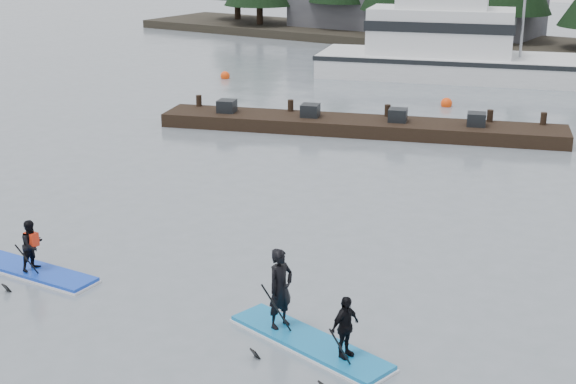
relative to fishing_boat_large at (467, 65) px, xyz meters
The scene contains 8 objects.
ground 30.86m from the fishing_boat_large, 81.56° to the right, with size 160.00×160.00×0.00m, color slate.
waterfront_building 16.57m from the fishing_boat_large, 125.10° to the left, with size 18.00×6.00×5.00m, color #4C4C51.
fishing_boat_large is the anchor object (origin of this frame).
floating_dock 13.90m from the fishing_boat_large, 86.13° to the right, with size 15.94×2.12×0.53m, color black.
buoy_b 7.69m from the fishing_boat_large, 75.27° to the right, with size 0.51×0.51×0.51m, color #FF460C.
buoy_a 13.04m from the fishing_boat_large, 146.16° to the right, with size 0.50×0.50×0.50m, color #FF460C.
paddleboard_solo 30.15m from the fishing_boat_large, 87.94° to the right, with size 3.35×1.13×1.81m.
paddleboard_duo 30.59m from the fishing_boat_large, 74.46° to the right, with size 3.73×1.66×2.25m.
Camera 1 is at (10.99, -10.80, 7.74)m, focal length 50.00 mm.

